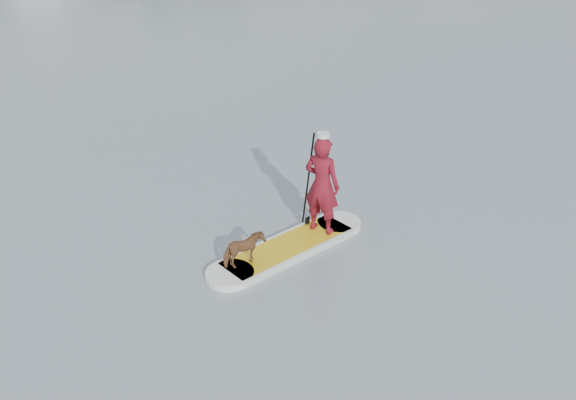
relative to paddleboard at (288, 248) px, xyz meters
name	(u,v)px	position (x,y,z in m)	size (l,w,h in m)	color
ground	(210,193)	(-0.44, 2.67, -0.06)	(140.00, 140.00, 0.00)	slate
paddleboard	(288,248)	(0.00, 0.00, 0.00)	(3.22, 1.42, 0.12)	gold
paddler	(322,185)	(0.76, 0.19, 0.96)	(0.65, 0.43, 1.80)	maroon
white_cap	(323,135)	(0.76, 0.19, 1.89)	(0.22, 0.22, 0.07)	silver
dog	(244,250)	(-0.92, -0.24, 0.35)	(0.31, 0.69, 0.58)	#57311D
paddle	(308,191)	(0.64, 0.49, 0.74)	(0.11, 0.30, 2.00)	black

